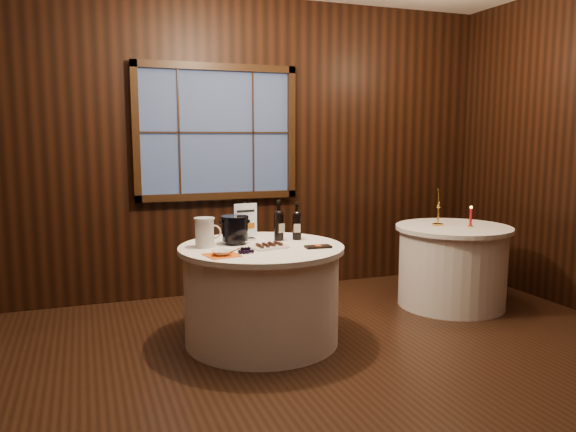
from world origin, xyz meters
name	(u,v)px	position (x,y,z in m)	size (l,w,h in m)	color
ground	(310,395)	(0.00, 0.00, 0.00)	(6.00, 6.00, 0.00)	black
back_wall	(216,143)	(0.00, 2.48, 1.54)	(6.00, 0.10, 3.00)	black
main_table	(262,294)	(0.00, 1.00, 0.39)	(1.28, 1.28, 0.77)	white
side_table	(452,265)	(2.00, 1.30, 0.39)	(1.08, 1.08, 0.77)	white
sign_stand	(245,227)	(-0.05, 1.26, 0.88)	(0.19, 0.11, 0.31)	#B9B8C0
port_bottle_left	(279,223)	(0.20, 1.17, 0.91)	(0.08, 0.09, 0.33)	black
port_bottle_right	(297,223)	(0.35, 1.15, 0.90)	(0.07, 0.08, 0.31)	black
ice_bucket	(235,229)	(-0.17, 1.14, 0.89)	(0.22, 0.22, 0.22)	black
chocolate_plate	(269,246)	(0.02, 0.89, 0.79)	(0.30, 0.23, 0.04)	white
chocolate_box	(318,247)	(0.38, 0.77, 0.78)	(0.20, 0.10, 0.02)	black
grape_bunch	(245,250)	(-0.19, 0.78, 0.79)	(0.19, 0.10, 0.04)	black
glass_pitcher	(205,232)	(-0.42, 1.10, 0.88)	(0.21, 0.16, 0.23)	silver
orange_napkin	(222,255)	(-0.37, 0.75, 0.77)	(0.23, 0.23, 0.00)	#DF5412
cracker_bowl	(222,253)	(-0.37, 0.75, 0.79)	(0.14, 0.14, 0.03)	white
brass_candlestick	(438,212)	(1.88, 1.38, 0.90)	(0.10, 0.10, 0.36)	gold
red_candle	(471,219)	(2.12, 1.21, 0.85)	(0.05, 0.05, 0.20)	gold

